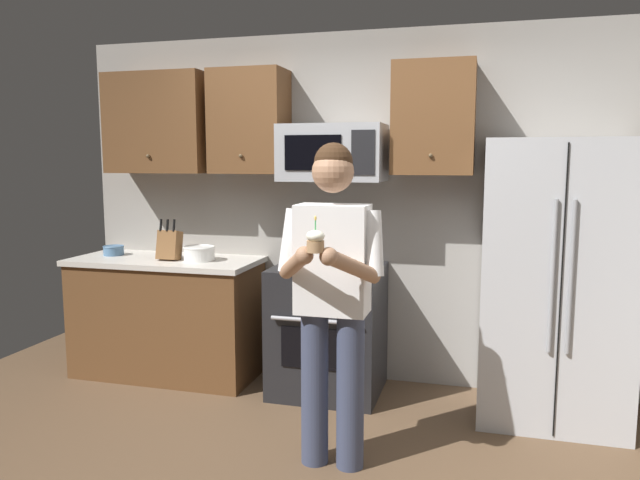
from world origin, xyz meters
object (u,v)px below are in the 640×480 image
knife_block (169,245)px  person (332,288)px  bowl_small_colored (114,250)px  bowl_large_white (199,253)px  cupcake (315,241)px  microwave (333,153)px  refrigerator (554,282)px  oven_range (328,329)px

knife_block → person: 1.82m
bowl_small_colored → person: bearing=-27.7°
bowl_large_white → cupcake: 1.89m
microwave → knife_block: size_ratio=2.31×
refrigerator → bowl_large_white: (-2.50, 0.03, 0.08)m
bowl_small_colored → person: size_ratio=0.09×
bowl_small_colored → cupcake: bearing=-34.4°
oven_range → refrigerator: size_ratio=0.52×
oven_range → knife_block: size_ratio=2.91×
refrigerator → cupcake: size_ratio=10.35×
oven_range → knife_block: (-1.23, -0.03, 0.57)m
knife_block → bowl_small_colored: knife_block is taller
bowl_large_white → bowl_small_colored: bearing=175.2°
knife_block → refrigerator: bearing=-0.2°
knife_block → bowl_small_colored: size_ratio=1.96×
cupcake → bowl_large_white: bearing=133.6°
microwave → refrigerator: size_ratio=0.41×
microwave → refrigerator: bearing=-6.0°
refrigerator → person: refrigerator is taller
microwave → knife_block: (-1.23, -0.15, -0.69)m
bowl_large_white → cupcake: bearing=-46.4°
knife_block → cupcake: 2.04m
person → refrigerator: bearing=39.4°
oven_range → microwave: 1.26m
person → knife_block: bearing=146.6°
oven_range → bowl_large_white: 1.12m
bowl_large_white → oven_range: bearing=0.8°
oven_range → refrigerator: 1.56m
bowl_small_colored → person: 2.33m
oven_range → bowl_small_colored: size_ratio=5.71×
oven_range → microwave: bearing=90.0°
microwave → oven_range: bearing=-90.0°
knife_block → bowl_large_white: knife_block is taller
oven_range → bowl_small_colored: (-1.78, 0.05, 0.50)m
bowl_large_white → bowl_small_colored: 0.78m
refrigerator → knife_block: refrigerator is taller
cupcake → refrigerator: bearing=47.5°
person → cupcake: person is taller
refrigerator → knife_block: bearing=179.8°
bowl_small_colored → microwave: bearing=2.2°
oven_range → person: size_ratio=0.53×
knife_block → cupcake: bearing=-41.2°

